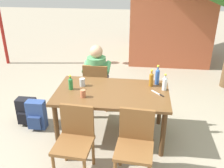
{
  "coord_description": "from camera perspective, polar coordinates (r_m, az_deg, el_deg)",
  "views": [
    {
      "loc": [
        0.39,
        -3.21,
        2.4
      ],
      "look_at": [
        0.0,
        0.0,
        0.86
      ],
      "focal_mm": 40.65,
      "sensor_mm": 36.0,
      "label": 1
    }
  ],
  "objects": [
    {
      "name": "backpack_by_near_side",
      "position": [
        4.39,
        -18.6,
        -5.9
      ],
      "size": [
        0.3,
        0.23,
        0.44
      ],
      "color": "black",
      "rests_on": "ground_plane"
    },
    {
      "name": "brick_kiosk",
      "position": [
        7.14,
        13.05,
        16.89
      ],
      "size": [
        2.32,
        2.13,
        2.7
      ],
      "color": "#B25638",
      "rests_on": "ground_plane"
    },
    {
      "name": "ground_plane",
      "position": [
        4.02,
        0.0,
        -11.2
      ],
      "size": [
        24.0,
        24.0,
        0.0
      ],
      "primitive_type": "plane",
      "color": "gray"
    },
    {
      "name": "backpack_by_far_side",
      "position": [
        4.21,
        -16.62,
        -6.8
      ],
      "size": [
        0.29,
        0.21,
        0.48
      ],
      "color": "#2D4784",
      "rests_on": "ground_plane"
    },
    {
      "name": "chair_near_left",
      "position": [
        3.18,
        -8.31,
        -11.75
      ],
      "size": [
        0.47,
        0.47,
        0.87
      ],
      "color": "brown",
      "rests_on": "ground_plane"
    },
    {
      "name": "cup_terracotta",
      "position": [
        3.48,
        -6.54,
        -2.14
      ],
      "size": [
        0.07,
        0.07,
        0.11
      ],
      "primitive_type": "cylinder",
      "color": "#BC6B47",
      "rests_on": "dining_table"
    },
    {
      "name": "bottle_blue",
      "position": [
        3.86,
        10.16,
        1.76
      ],
      "size": [
        0.06,
        0.06,
        0.3
      ],
      "color": "#2D56A3",
      "rests_on": "dining_table"
    },
    {
      "name": "bottle_green",
      "position": [
        3.7,
        -9.27,
        0.17
      ],
      "size": [
        0.06,
        0.06,
        0.22
      ],
      "color": "#287A38",
      "rests_on": "dining_table"
    },
    {
      "name": "person_in_white_shirt",
      "position": [
        4.51,
        -3.25,
        2.61
      ],
      "size": [
        0.47,
        0.61,
        1.18
      ],
      "color": "#4C935B",
      "rests_on": "ground_plane"
    },
    {
      "name": "dining_table",
      "position": [
        3.67,
        0.0,
        -2.94
      ],
      "size": [
        1.62,
        0.94,
        0.74
      ],
      "color": "brown",
      "rests_on": "ground_plane"
    },
    {
      "name": "bottle_amber",
      "position": [
        3.79,
        8.82,
        1.11
      ],
      "size": [
        0.06,
        0.06,
        0.26
      ],
      "color": "#996019",
      "rests_on": "dining_table"
    },
    {
      "name": "table_knife",
      "position": [
        3.62,
        10.42,
        -2.19
      ],
      "size": [
        0.18,
        0.19,
        0.01
      ],
      "color": "silver",
      "rests_on": "dining_table"
    },
    {
      "name": "chair_near_right",
      "position": [
        3.09,
        5.21,
        -12.82
      ],
      "size": [
        0.47,
        0.47,
        0.87
      ],
      "color": "brown",
      "rests_on": "ground_plane"
    },
    {
      "name": "bottle_clear",
      "position": [
        3.71,
        11.76,
        0.17
      ],
      "size": [
        0.06,
        0.06,
        0.25
      ],
      "color": "white",
      "rests_on": "dining_table"
    },
    {
      "name": "chair_far_left",
      "position": [
        4.48,
        -3.46,
        0.1
      ],
      "size": [
        0.45,
        0.45,
        0.87
      ],
      "color": "brown",
      "rests_on": "ground_plane"
    },
    {
      "name": "cup_steel",
      "position": [
        3.8,
        -6.71,
        0.4
      ],
      "size": [
        0.08,
        0.08,
        0.12
      ],
      "primitive_type": "cylinder",
      "color": "#B2B7BC",
      "rests_on": "dining_table"
    }
  ]
}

